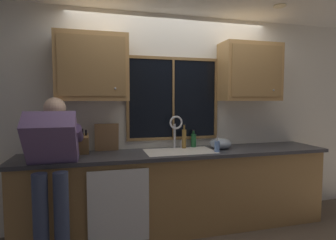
% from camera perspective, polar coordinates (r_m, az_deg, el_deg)
% --- Properties ---
extents(back_wall, '(5.90, 0.12, 2.55)m').
position_cam_1_polar(back_wall, '(3.45, 0.76, 0.32)').
color(back_wall, silver).
rests_on(back_wall, floor).
extents(ceiling_downlight_right, '(0.14, 0.14, 0.01)m').
position_cam_1_polar(ceiling_downlight_right, '(3.46, 22.41, 21.28)').
color(ceiling_downlight_right, '#FFEAB2').
extents(window_glass, '(1.10, 0.02, 0.95)m').
position_cam_1_polar(window_glass, '(3.37, 1.14, 4.48)').
color(window_glass, black).
extents(window_frame_top, '(1.17, 0.02, 0.04)m').
position_cam_1_polar(window_frame_top, '(3.40, 1.20, 12.81)').
color(window_frame_top, olive).
extents(window_frame_bottom, '(1.17, 0.02, 0.04)m').
position_cam_1_polar(window_frame_bottom, '(3.40, 1.17, -3.85)').
color(window_frame_bottom, olive).
extents(window_frame_left, '(0.03, 0.02, 0.95)m').
position_cam_1_polar(window_frame_left, '(3.25, -8.50, 4.45)').
color(window_frame_left, olive).
extents(window_frame_right, '(0.03, 0.02, 0.95)m').
position_cam_1_polar(window_frame_right, '(3.56, 10.02, 4.41)').
color(window_frame_right, olive).
extents(window_mullion_center, '(0.02, 0.02, 0.95)m').
position_cam_1_polar(window_mullion_center, '(3.36, 1.19, 4.48)').
color(window_mullion_center, olive).
extents(lower_cabinet_run, '(3.50, 0.58, 0.88)m').
position_cam_1_polar(lower_cabinet_run, '(3.28, 2.45, -14.81)').
color(lower_cabinet_run, '#A07744').
rests_on(lower_cabinet_run, floor).
extents(countertop, '(3.56, 0.62, 0.04)m').
position_cam_1_polar(countertop, '(3.14, 2.58, -6.97)').
color(countertop, '#38383D').
rests_on(countertop, lower_cabinet_run).
extents(dishwasher_front, '(0.60, 0.02, 0.74)m').
position_cam_1_polar(dishwasher_front, '(2.85, -10.27, -17.50)').
color(dishwasher_front, white).
extents(upper_cabinet_left, '(0.76, 0.36, 0.72)m').
position_cam_1_polar(upper_cabinet_left, '(3.10, -15.61, 10.56)').
color(upper_cabinet_left, '#B2844C').
extents(upper_cabinet_right, '(0.76, 0.36, 0.72)m').
position_cam_1_polar(upper_cabinet_right, '(3.63, 16.83, 9.58)').
color(upper_cabinet_right, '#B2844C').
extents(sink, '(0.80, 0.46, 0.21)m').
position_cam_1_polar(sink, '(3.17, 2.59, -8.31)').
color(sink, white).
rests_on(sink, lower_cabinet_run).
extents(faucet, '(0.18, 0.09, 0.40)m').
position_cam_1_polar(faucet, '(3.29, 1.79, -1.65)').
color(faucet, silver).
rests_on(faucet, countertop).
extents(person_standing, '(0.53, 0.70, 1.54)m').
position_cam_1_polar(person_standing, '(2.74, -23.13, -7.88)').
color(person_standing, '#384260').
rests_on(person_standing, floor).
extents(knife_block, '(0.12, 0.18, 0.32)m').
position_cam_1_polar(knife_block, '(3.09, -17.43, -4.92)').
color(knife_block, olive).
rests_on(knife_block, countertop).
extents(cutting_board, '(0.27, 0.09, 0.32)m').
position_cam_1_polar(cutting_board, '(3.20, -12.76, -3.60)').
color(cutting_board, '#997047').
rests_on(cutting_board, countertop).
extents(mixing_bowl, '(0.27, 0.27, 0.13)m').
position_cam_1_polar(mixing_bowl, '(3.36, 10.99, -4.92)').
color(mixing_bowl, '#8C99A8').
rests_on(mixing_bowl, countertop).
extents(soap_dispenser, '(0.06, 0.07, 0.17)m').
position_cam_1_polar(soap_dispenser, '(3.14, 10.27, -5.44)').
color(soap_dispenser, '#668CCC').
rests_on(soap_dispenser, countertop).
extents(bottle_green_glass, '(0.05, 0.05, 0.30)m').
position_cam_1_polar(bottle_green_glass, '(3.32, 3.40, -3.85)').
color(bottle_green_glass, olive).
rests_on(bottle_green_glass, countertop).
extents(bottle_tall_clear, '(0.07, 0.07, 0.22)m').
position_cam_1_polar(bottle_tall_clear, '(3.42, 5.38, -4.22)').
color(bottle_tall_clear, '#1E592D').
rests_on(bottle_tall_clear, countertop).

